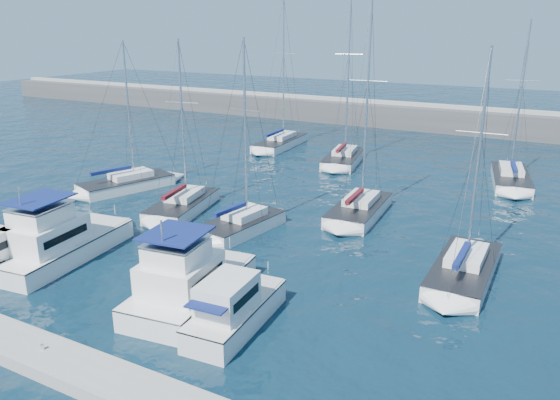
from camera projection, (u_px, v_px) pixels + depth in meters
The scene contains 15 objects.
ground at pixel (198, 267), 32.78m from camera, with size 220.00×220.00×0.00m, color black.
breakwater at pixel (422, 120), 75.95m from camera, with size 160.00×6.00×4.45m.
dock at pixel (44, 356), 23.49m from camera, with size 40.00×2.20×0.60m, color gray.
dock_cleat_centre at pixel (42, 347), 23.36m from camera, with size 0.16×0.16×0.25m, color silver.
motor_yacht_port_inner at pixel (57, 243), 33.34m from camera, with size 4.64×9.67×4.69m.
motor_yacht_stbd_inner at pixel (188, 284), 28.10m from camera, with size 4.74×8.64×4.69m.
motor_yacht_stbd_outer at pixel (234, 310), 25.92m from camera, with size 2.86×6.70×3.20m.
sailboat_mid_a at pixel (127, 184), 47.94m from camera, with size 5.60×8.62×12.96m.
sailboat_mid_b at pixel (183, 205), 42.30m from camera, with size 4.56×8.09×13.27m.
sailboat_mid_c at pixel (241, 224), 38.19m from camera, with size 3.90×7.05×13.47m.
sailboat_mid_d at pixel (359, 209), 41.29m from camera, with size 3.66×8.10×16.09m.
sailboat_mid_e at pixel (464, 270), 31.19m from camera, with size 3.10×8.14×13.23m.
sailboat_back_a at pixel (280, 142), 64.41m from camera, with size 3.56×9.55×17.20m.
sailboat_back_b at pixel (344, 158), 56.89m from camera, with size 4.57×8.57×17.74m.
sailboat_back_c at pixel (511, 178), 49.67m from camera, with size 4.63×9.37×14.66m.
Camera 1 is at (18.62, -23.97, 13.93)m, focal length 35.00 mm.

